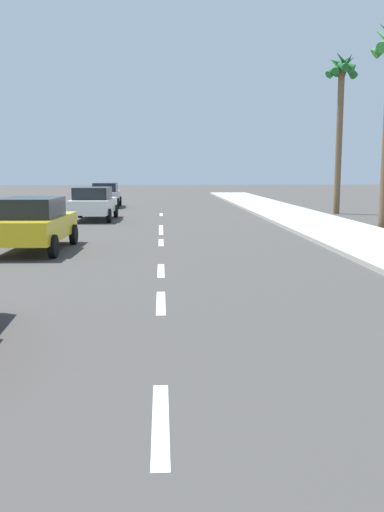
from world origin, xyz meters
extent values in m
plane|color=#423F3D|center=(0.00, 20.00, 0.00)|extent=(160.00, 160.00, 0.00)
cube|color=#B2ADA3|center=(6.81, 22.00, 0.07)|extent=(3.60, 80.00, 0.14)
cube|color=white|center=(0.00, 9.67, 0.00)|extent=(0.16, 1.80, 0.01)
cube|color=white|center=(0.00, 14.48, 0.00)|extent=(0.16, 1.80, 0.01)
cube|color=white|center=(0.00, 17.74, 0.00)|extent=(0.16, 1.80, 0.01)
cube|color=white|center=(0.00, 22.98, 0.00)|extent=(0.16, 1.80, 0.01)
cube|color=white|center=(0.00, 26.12, 0.00)|extent=(0.16, 1.80, 0.01)
cube|color=white|center=(0.00, 27.98, 0.00)|extent=(0.16, 1.80, 0.01)
cube|color=white|center=(0.00, 34.84, 0.00)|extent=(0.16, 1.80, 0.01)
cube|color=gold|center=(-3.74, 21.30, 0.69)|extent=(1.93, 4.30, 0.64)
cube|color=black|center=(-3.75, 21.09, 1.29)|extent=(1.64, 2.26, 0.56)
cylinder|color=black|center=(-4.58, 22.77, 0.32)|extent=(0.20, 0.65, 0.64)
cylinder|color=black|center=(-2.80, 22.71, 0.32)|extent=(0.20, 0.65, 0.64)
cylinder|color=black|center=(-2.90, 19.83, 0.32)|extent=(0.20, 0.65, 0.64)
cube|color=white|center=(-3.22, 31.70, 0.69)|extent=(1.91, 4.33, 0.64)
cube|color=black|center=(-3.23, 31.48, 1.29)|extent=(1.64, 2.27, 0.56)
cylinder|color=black|center=(-4.08, 33.18, 0.32)|extent=(0.20, 0.64, 0.64)
cylinder|color=black|center=(-2.28, 33.13, 0.32)|extent=(0.20, 0.64, 0.64)
cylinder|color=black|center=(-4.16, 30.27, 0.32)|extent=(0.20, 0.64, 0.64)
cylinder|color=black|center=(-2.36, 30.22, 0.32)|extent=(0.20, 0.64, 0.64)
cube|color=#B7BABF|center=(-3.57, 41.21, 0.69)|extent=(1.71, 3.96, 0.64)
cube|color=black|center=(-3.56, 41.01, 1.29)|extent=(1.48, 2.07, 0.56)
cylinder|color=black|center=(-4.41, 42.54, 0.32)|extent=(0.19, 0.64, 0.64)
cylinder|color=black|center=(-2.76, 42.56, 0.32)|extent=(0.19, 0.64, 0.64)
cylinder|color=black|center=(-4.38, 39.86, 0.32)|extent=(0.19, 0.64, 0.64)
cylinder|color=black|center=(-2.72, 39.88, 0.32)|extent=(0.19, 0.64, 0.64)
cylinder|color=brown|center=(9.63, 34.96, 4.01)|extent=(0.34, 0.34, 8.03)
cone|color=#195B23|center=(9.88, 35.00, 7.88)|extent=(0.61, 1.56, 1.32)
cone|color=#195B23|center=(9.79, 35.16, 7.88)|extent=(1.25, 1.19, 1.21)
cone|color=#195B23|center=(9.56, 35.20, 7.88)|extent=(1.63, 0.86, 1.44)
cone|color=#195B23|center=(9.42, 35.10, 7.88)|extent=(1.00, 1.24, 1.28)
cone|color=#195B23|center=(9.41, 34.85, 7.88)|extent=(0.92, 1.49, 1.09)
cone|color=#195B23|center=(9.54, 34.73, 7.88)|extent=(1.48, 0.96, 1.03)
cone|color=#195B23|center=(9.75, 34.75, 7.88)|extent=(1.73, 1.29, 1.51)
camera|label=1|loc=(0.03, 4.71, 2.34)|focal=39.23mm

